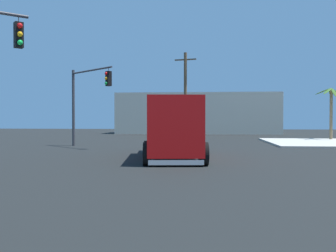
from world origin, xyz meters
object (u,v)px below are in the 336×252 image
at_px(utility_pole, 185,94).
at_px(traffic_light_secondary, 85,94).
at_px(palm_tree_far, 331,105).
at_px(delivery_truck, 173,128).

bearing_deg(utility_pole, traffic_light_secondary, -118.69).
relative_size(traffic_light_secondary, palm_tree_far, 1.20).
bearing_deg(utility_pole, delivery_truck, -89.25).
bearing_deg(delivery_truck, traffic_light_secondary, 135.62).
height_order(delivery_truck, traffic_light_secondary, traffic_light_secondary).
relative_size(delivery_truck, utility_pole, 0.94).
bearing_deg(utility_pole, palm_tree_far, -10.83).
bearing_deg(traffic_light_secondary, palm_tree_far, 25.22).
bearing_deg(palm_tree_far, delivery_truck, -129.36).
distance_m(delivery_truck, palm_tree_far, 20.45).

